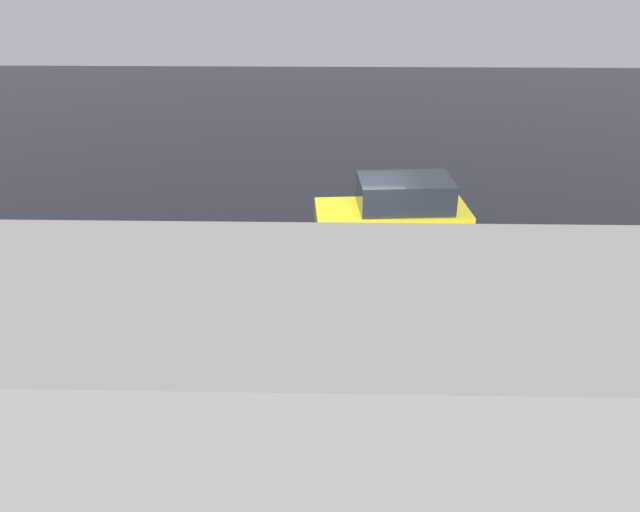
% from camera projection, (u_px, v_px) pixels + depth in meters
% --- Properties ---
extents(ground_plane, '(60.00, 60.00, 0.00)m').
position_uv_depth(ground_plane, '(357.00, 263.00, 16.03)').
color(ground_plane, black).
extents(kerb_strip, '(24.00, 3.20, 0.04)m').
position_uv_depth(kerb_strip, '(364.00, 358.00, 12.25)').
color(kerb_strip, gray).
rests_on(kerb_strip, ground).
extents(moving_hatchback, '(4.02, 2.00, 2.06)m').
position_uv_depth(moving_hatchback, '(395.00, 217.00, 16.10)').
color(moving_hatchback, yellow).
rests_on(moving_hatchback, ground).
extents(fire_hydrant, '(0.42, 0.31, 0.80)m').
position_uv_depth(fire_hydrant, '(206.00, 308.00, 13.23)').
color(fire_hydrant, '#197A2D').
rests_on(fire_hydrant, ground).
extents(pedestrian, '(0.34, 0.54, 1.22)m').
position_uv_depth(pedestrian, '(172.00, 301.00, 12.92)').
color(pedestrian, silver).
rests_on(pedestrian, ground).
extents(metal_railing, '(11.26, 0.04, 1.05)m').
position_uv_depth(metal_railing, '(452.00, 389.00, 10.24)').
color(metal_railing, '#B7BABF').
rests_on(metal_railing, ground).
extents(sign_post, '(0.07, 0.44, 2.40)m').
position_uv_depth(sign_post, '(139.00, 284.00, 11.72)').
color(sign_post, '#4C4C51').
rests_on(sign_post, ground).
extents(puddle_patch, '(3.11, 3.11, 0.01)m').
position_uv_depth(puddle_patch, '(403.00, 259.00, 16.22)').
color(puddle_patch, black).
rests_on(puddle_patch, ground).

